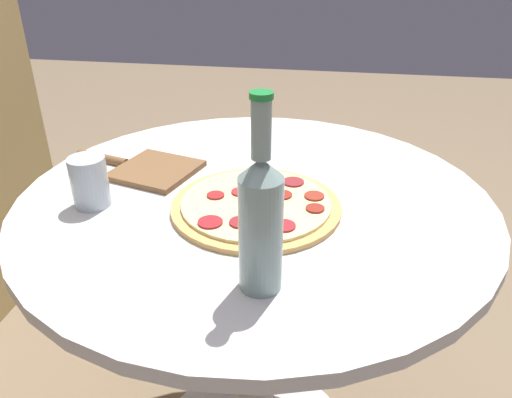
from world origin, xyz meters
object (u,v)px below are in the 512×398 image
(beer_bottle, at_px, (261,220))
(drinking_glass, at_px, (90,182))
(pizza_paddle, at_px, (146,168))
(pizza, at_px, (256,205))

(beer_bottle, height_order, drinking_glass, beer_bottle)
(beer_bottle, relative_size, pizza_paddle, 0.95)
(pizza, bearing_deg, beer_bottle, -168.96)
(pizza, bearing_deg, drinking_glass, 96.54)
(pizza, height_order, pizza_paddle, pizza)
(pizza, distance_m, beer_bottle, 0.24)
(pizza, height_order, beer_bottle, beer_bottle)
(pizza, height_order, drinking_glass, drinking_glass)
(beer_bottle, distance_m, drinking_glass, 0.39)
(drinking_glass, bearing_deg, pizza, -83.46)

